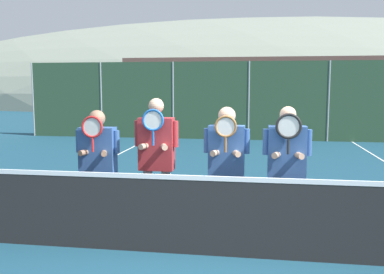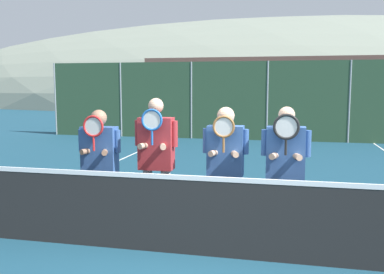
{
  "view_description": "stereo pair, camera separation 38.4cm",
  "coord_description": "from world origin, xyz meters",
  "views": [
    {
      "loc": [
        0.33,
        -4.86,
        2.02
      ],
      "look_at": [
        -0.55,
        0.84,
        1.32
      ],
      "focal_mm": 40.0,
      "sensor_mm": 36.0,
      "label": 1
    },
    {
      "loc": [
        0.7,
        -4.79,
        2.02
      ],
      "look_at": [
        -0.55,
        0.84,
        1.32
      ],
      "focal_mm": 40.0,
      "sensor_mm": 36.0,
      "label": 2
    }
  ],
  "objects": [
    {
      "name": "player_rightmost",
      "position": [
        0.7,
        0.56,
        1.04
      ],
      "size": [
        0.6,
        0.34,
        1.76
      ],
      "color": "black",
      "rests_on": "ground_plane"
    },
    {
      "name": "court_line_left_sideline",
      "position": [
        -3.67,
        3.0,
        0.0
      ],
      "size": [
        0.05,
        16.0,
        0.01
      ],
      "primitive_type": "cube",
      "color": "white",
      "rests_on": "ground_plane"
    },
    {
      "name": "tennis_net",
      "position": [
        0.0,
        0.0,
        0.5
      ],
      "size": [
        9.88,
        0.09,
        1.07
      ],
      "color": "gray",
      "rests_on": "ground_plane"
    },
    {
      "name": "player_leftmost",
      "position": [
        -1.83,
        0.67,
        1.02
      ],
      "size": [
        0.62,
        0.34,
        1.68
      ],
      "color": "#232838",
      "rests_on": "ground_plane"
    },
    {
      "name": "ground_plane",
      "position": [
        0.0,
        0.0,
        0.0
      ],
      "size": [
        120.0,
        120.0,
        0.0
      ],
      "primitive_type": "plane",
      "color": "navy"
    },
    {
      "name": "clubhouse_building",
      "position": [
        0.77,
        20.19,
        1.74
      ],
      "size": [
        15.27,
        5.5,
        3.44
      ],
      "color": "beige",
      "rests_on": "ground_plane"
    },
    {
      "name": "player_center_right",
      "position": [
        -0.07,
        0.68,
        1.04
      ],
      "size": [
        0.6,
        0.34,
        1.74
      ],
      "color": "black",
      "rests_on": "ground_plane"
    },
    {
      "name": "fence_back",
      "position": [
        0.0,
        10.9,
        1.43
      ],
      "size": [
        16.94,
        0.06,
        2.87
      ],
      "color": "gray",
      "rests_on": "ground_plane"
    },
    {
      "name": "hill_distant",
      "position": [
        0.0,
        50.74,
        0.0
      ],
      "size": [
        98.64,
        54.8,
        19.18
      ],
      "color": "gray",
      "rests_on": "ground_plane"
    },
    {
      "name": "player_center_left",
      "position": [
        -1.0,
        0.65,
        1.09
      ],
      "size": [
        0.6,
        0.34,
        1.85
      ],
      "color": "white",
      "rests_on": "ground_plane"
    },
    {
      "name": "car_far_left",
      "position": [
        -4.97,
        13.92,
        0.92
      ],
      "size": [
        4.67,
        2.06,
        1.8
      ],
      "color": "silver",
      "rests_on": "ground_plane"
    },
    {
      "name": "car_left_of_center",
      "position": [
        0.3,
        13.81,
        0.92
      ],
      "size": [
        4.14,
        2.02,
        1.82
      ],
      "color": "navy",
      "rests_on": "ground_plane"
    }
  ]
}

